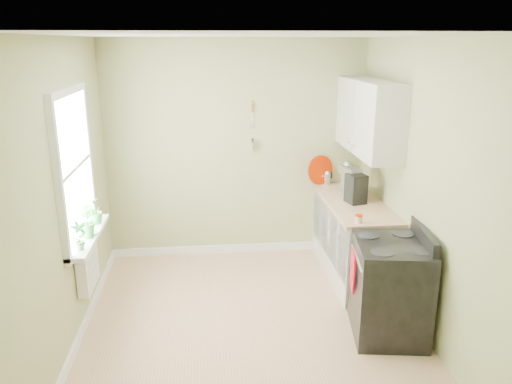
{
  "coord_description": "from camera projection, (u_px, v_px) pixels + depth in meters",
  "views": [
    {
      "loc": [
        -0.38,
        -4.25,
        2.65
      ],
      "look_at": [
        0.11,
        0.55,
        1.19
      ],
      "focal_mm": 35.0,
      "sensor_mm": 36.0,
      "label": 1
    }
  ],
  "objects": [
    {
      "name": "plant_b",
      "position": [
        86.0,
        221.0,
        4.61
      ],
      "size": [
        0.21,
        0.22,
        0.31
      ],
      "primitive_type": "imported",
      "rotation": [
        0.0,
        0.0,
        2.15
      ],
      "color": "#266C2A",
      "rests_on": "window_sill"
    },
    {
      "name": "plant_a",
      "position": [
        79.0,
        236.0,
        4.33
      ],
      "size": [
        0.17,
        0.17,
        0.27
      ],
      "primitive_type": "imported",
      "rotation": [
        0.0,
        0.0,
        0.78
      ],
      "color": "#266C2A",
      "rests_on": "window_sill"
    },
    {
      "name": "kettle",
      "position": [
        327.0,
        177.0,
        6.31
      ],
      "size": [
        0.18,
        0.1,
        0.18
      ],
      "color": "silver",
      "rests_on": "countertop"
    },
    {
      "name": "jar",
      "position": [
        359.0,
        219.0,
        4.97
      ],
      "size": [
        0.08,
        0.08,
        0.08
      ],
      "color": "#C0B39A",
      "rests_on": "countertop"
    },
    {
      "name": "floor",
      "position": [
        250.0,
        326.0,
        4.86
      ],
      "size": [
        3.2,
        3.6,
        0.02
      ],
      "primitive_type": "cube",
      "color": "tan",
      "rests_on": "ground"
    },
    {
      "name": "base_cabinets",
      "position": [
        353.0,
        240.0,
        5.81
      ],
      "size": [
        0.6,
        1.6,
        0.87
      ],
      "primitive_type": "cube",
      "color": "white",
      "rests_on": "floor"
    },
    {
      "name": "countertop",
      "position": [
        355.0,
        203.0,
        5.67
      ],
      "size": [
        0.64,
        1.6,
        0.04
      ],
      "primitive_type": "cube",
      "color": "#D5AE82",
      "rests_on": "base_cabinets"
    },
    {
      "name": "red_tray",
      "position": [
        320.0,
        170.0,
        6.28
      ],
      "size": [
        0.37,
        0.21,
        0.37
      ],
      "primitive_type": "cylinder",
      "rotation": [
        1.45,
        0.0,
        0.41
      ],
      "color": "#BA2400",
      "rests_on": "countertop"
    },
    {
      "name": "plant_c",
      "position": [
        95.0,
        210.0,
        4.97
      ],
      "size": [
        0.17,
        0.17,
        0.27
      ],
      "primitive_type": "imported",
      "rotation": [
        0.0,
        0.0,
        4.56
      ],
      "color": "#266C2A",
      "rests_on": "window_sill"
    },
    {
      "name": "ceiling",
      "position": [
        249.0,
        34.0,
        4.07
      ],
      "size": [
        3.2,
        3.6,
        0.02
      ],
      "primitive_type": "cube",
      "color": "white",
      "rests_on": "wall_back"
    },
    {
      "name": "upper_cabinets",
      "position": [
        369.0,
        117.0,
        5.5
      ],
      "size": [
        0.35,
        1.4,
        0.8
      ],
      "primitive_type": "cube",
      "color": "white",
      "rests_on": "wall_right"
    },
    {
      "name": "coffee_maker",
      "position": [
        356.0,
        189.0,
        5.57
      ],
      "size": [
        0.23,
        0.24,
        0.33
      ],
      "color": "black",
      "rests_on": "countertop"
    },
    {
      "name": "wall_left",
      "position": [
        64.0,
        199.0,
        4.3
      ],
      "size": [
        0.02,
        3.6,
        2.7
      ],
      "primitive_type": "cube",
      "color": "tan",
      "rests_on": "floor"
    },
    {
      "name": "wall_back",
      "position": [
        236.0,
        151.0,
        6.18
      ],
      "size": [
        3.2,
        0.02,
        2.7
      ],
      "primitive_type": "cube",
      "color": "tan",
      "rests_on": "floor"
    },
    {
      "name": "window",
      "position": [
        73.0,
        168.0,
        4.53
      ],
      "size": [
        0.06,
        1.14,
        1.44
      ],
      "color": "white",
      "rests_on": "wall_left"
    },
    {
      "name": "radiator",
      "position": [
        88.0,
        270.0,
        4.78
      ],
      "size": [
        0.12,
        0.5,
        0.35
      ],
      "primitive_type": "cube",
      "color": "white",
      "rests_on": "wall_left"
    },
    {
      "name": "wall_right",
      "position": [
        422.0,
        188.0,
        4.62
      ],
      "size": [
        0.02,
        3.6,
        2.7
      ],
      "primitive_type": "cube",
      "color": "tan",
      "rests_on": "floor"
    },
    {
      "name": "stove",
      "position": [
        390.0,
        288.0,
        4.61
      ],
      "size": [
        0.76,
        0.83,
        1.03
      ],
      "color": "black",
      "rests_on": "floor"
    },
    {
      "name": "wall_utensils",
      "position": [
        253.0,
        134.0,
        6.11
      ],
      "size": [
        0.02,
        0.14,
        0.58
      ],
      "color": "#D5AE82",
      "rests_on": "wall_back"
    },
    {
      "name": "stand_mixer",
      "position": [
        350.0,
        183.0,
        5.75
      ],
      "size": [
        0.27,
        0.37,
        0.41
      ],
      "color": "#B2B2B7",
      "rests_on": "countertop"
    },
    {
      "name": "window_sill",
      "position": [
        89.0,
        236.0,
        4.73
      ],
      "size": [
        0.18,
        1.14,
        0.04
      ],
      "primitive_type": "cube",
      "color": "white",
      "rests_on": "wall_left"
    }
  ]
}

